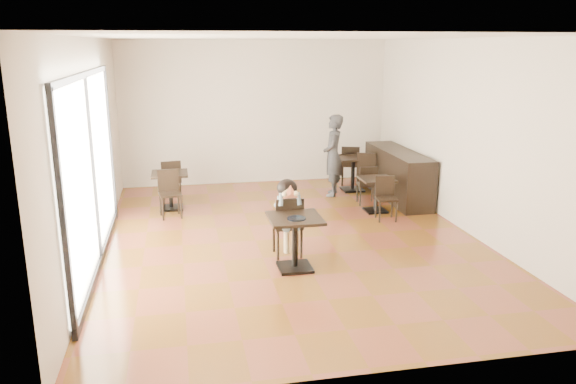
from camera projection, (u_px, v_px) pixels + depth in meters
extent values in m
cube|color=brown|center=(291.00, 238.00, 9.25)|extent=(6.00, 8.00, 0.01)
cube|color=white|center=(291.00, 37.00, 8.43)|extent=(6.00, 8.00, 0.01)
cube|color=beige|center=(256.00, 113.00, 12.63)|extent=(6.00, 0.01, 3.20)
cube|color=beige|center=(379.00, 216.00, 5.04)|extent=(6.00, 0.01, 3.20)
cube|color=beige|center=(92.00, 149.00, 8.27)|extent=(0.01, 8.00, 3.20)
cube|color=beige|center=(466.00, 136.00, 9.40)|extent=(0.01, 8.00, 3.20)
cube|color=white|center=(90.00, 169.00, 7.86)|extent=(0.04, 4.50, 2.60)
cylinder|color=black|center=(296.00, 218.00, 7.70)|extent=(0.26, 0.26, 0.02)
imported|color=#35353A|center=(333.00, 155.00, 11.68)|extent=(0.58, 0.72, 1.70)
cube|color=black|center=(398.00, 175.00, 11.51)|extent=(0.60, 2.40, 1.00)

